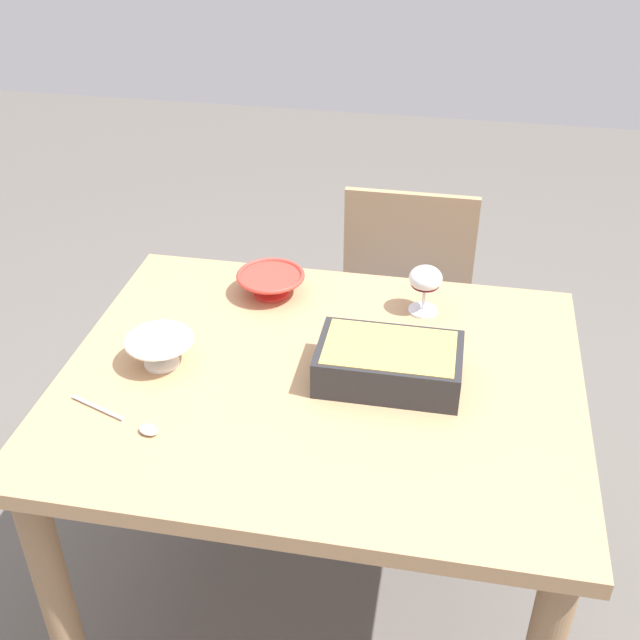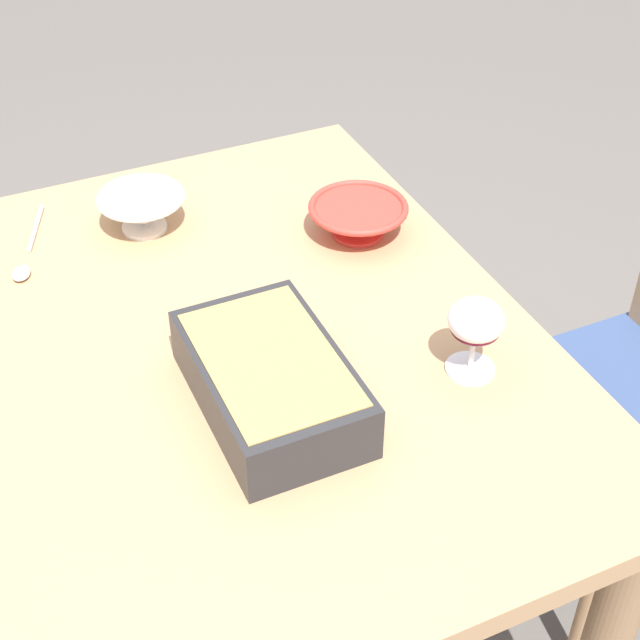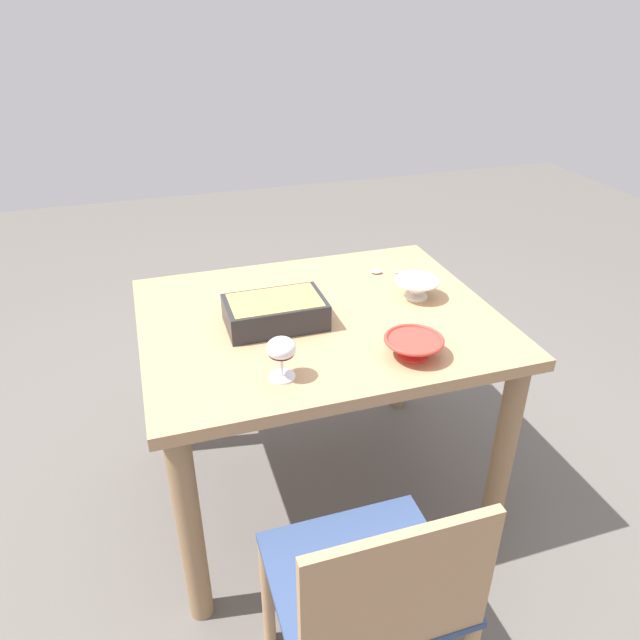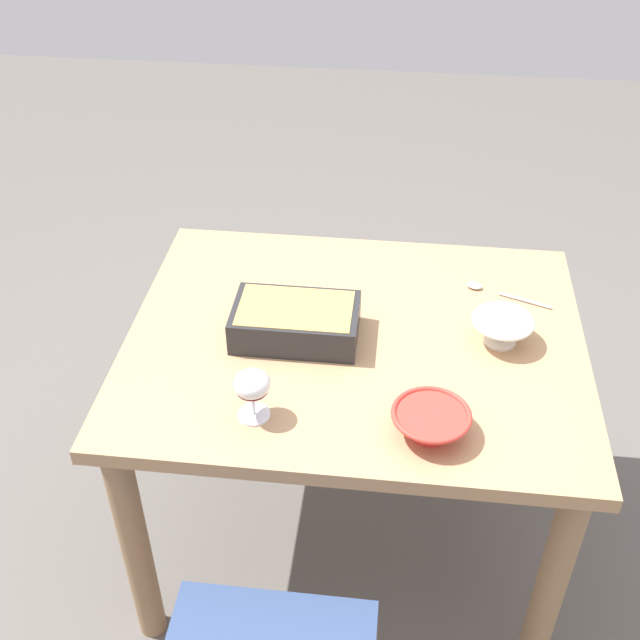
# 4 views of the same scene
# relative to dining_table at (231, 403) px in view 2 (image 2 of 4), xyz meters

# --- Properties ---
(ground_plane) EXTENTS (8.00, 8.00, 0.00)m
(ground_plane) POSITION_rel_dining_table_xyz_m (0.00, 0.00, -0.65)
(ground_plane) COLOR #5B5651
(dining_table) EXTENTS (1.16, 0.94, 0.77)m
(dining_table) POSITION_rel_dining_table_xyz_m (0.00, 0.00, 0.00)
(dining_table) COLOR tan
(dining_table) RESTS_ON ground_plane
(wine_glass) EXTENTS (0.08, 0.08, 0.13)m
(wine_glass) POSITION_rel_dining_table_xyz_m (0.21, 0.31, 0.21)
(wine_glass) COLOR white
(wine_glass) RESTS_ON dining_table
(casserole_dish) EXTENTS (0.32, 0.19, 0.09)m
(casserole_dish) POSITION_rel_dining_table_xyz_m (0.15, 0.01, 0.17)
(casserole_dish) COLOR #262628
(casserole_dish) RESTS_ON dining_table
(mixing_bowl) EXTENTS (0.16, 0.16, 0.07)m
(mixing_bowl) POSITION_rel_dining_table_xyz_m (-0.37, -0.02, 0.16)
(mixing_bowl) COLOR white
(mixing_bowl) RESTS_ON dining_table
(small_bowl) EXTENTS (0.18, 0.18, 0.06)m
(small_bowl) POSITION_rel_dining_table_xyz_m (-0.19, 0.32, 0.16)
(small_bowl) COLOR red
(small_bowl) RESTS_ON dining_table
(serving_spoon) EXTENTS (0.23, 0.10, 0.01)m
(serving_spoon) POSITION_rel_dining_table_xyz_m (-0.35, -0.24, 0.13)
(serving_spoon) COLOR silver
(serving_spoon) RESTS_ON dining_table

